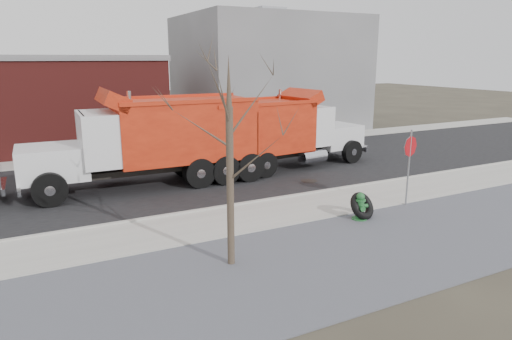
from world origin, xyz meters
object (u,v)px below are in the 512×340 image
dump_truck_red_a (276,130)px  stop_sign (410,154)px  fire_hydrant (360,207)px  truck_tire (362,206)px  dump_truck_red_b (154,137)px

dump_truck_red_a → stop_sign: bearing=-84.9°
fire_hydrant → truck_tire: size_ratio=0.84×
dump_truck_red_b → truck_tire: bearing=126.3°
stop_sign → dump_truck_red_b: bearing=146.2°
fire_hydrant → dump_truck_red_b: size_ratio=0.10×
stop_sign → dump_truck_red_a: (-1.38, 6.91, -0.02)m
stop_sign → dump_truck_red_b: 9.78m
truck_tire → stop_sign: (2.26, 0.32, 1.44)m
fire_hydrant → dump_truck_red_a: size_ratio=0.10×
dump_truck_red_b → dump_truck_red_a: bearing=-176.2°
dump_truck_red_b → fire_hydrant: bearing=125.1°
truck_tire → stop_sign: bearing=8.0°
fire_hydrant → stop_sign: (2.42, 0.41, 1.43)m
truck_tire → dump_truck_red_b: dump_truck_red_b is taller
stop_sign → dump_truck_red_b: dump_truck_red_b is taller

